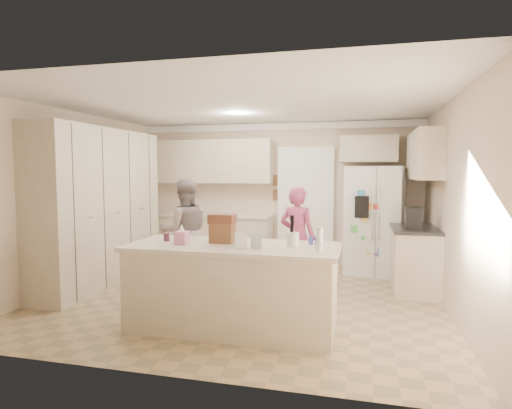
% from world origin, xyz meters
% --- Properties ---
extents(floor, '(5.20, 4.60, 0.02)m').
position_xyz_m(floor, '(0.00, 0.00, -0.01)').
color(floor, tan).
rests_on(floor, ground).
extents(ceiling, '(5.20, 4.60, 0.02)m').
position_xyz_m(ceiling, '(0.00, 0.00, 2.61)').
color(ceiling, white).
rests_on(ceiling, wall_back).
extents(wall_back, '(5.20, 0.02, 2.60)m').
position_xyz_m(wall_back, '(0.00, 2.31, 1.30)').
color(wall_back, beige).
rests_on(wall_back, ground).
extents(wall_front, '(5.20, 0.02, 2.60)m').
position_xyz_m(wall_front, '(0.00, -2.31, 1.30)').
color(wall_front, beige).
rests_on(wall_front, ground).
extents(wall_left, '(0.02, 4.60, 2.60)m').
position_xyz_m(wall_left, '(-2.61, 0.00, 1.30)').
color(wall_left, beige).
rests_on(wall_left, ground).
extents(wall_right, '(0.02, 4.60, 2.60)m').
position_xyz_m(wall_right, '(2.61, 0.00, 1.30)').
color(wall_right, beige).
rests_on(wall_right, ground).
extents(crown_back, '(5.20, 0.08, 0.12)m').
position_xyz_m(crown_back, '(0.00, 2.26, 2.53)').
color(crown_back, white).
rests_on(crown_back, wall_back).
extents(pantry_bank, '(0.60, 2.60, 2.35)m').
position_xyz_m(pantry_bank, '(-2.30, 0.20, 1.18)').
color(pantry_bank, beige).
rests_on(pantry_bank, floor).
extents(back_base_cab, '(2.20, 0.60, 0.88)m').
position_xyz_m(back_base_cab, '(-1.15, 2.00, 0.44)').
color(back_base_cab, beige).
rests_on(back_base_cab, floor).
extents(back_countertop, '(2.24, 0.63, 0.04)m').
position_xyz_m(back_countertop, '(-1.15, 1.99, 0.90)').
color(back_countertop, silver).
rests_on(back_countertop, back_base_cab).
extents(back_upper_cab, '(2.20, 0.35, 0.80)m').
position_xyz_m(back_upper_cab, '(-1.15, 2.12, 1.90)').
color(back_upper_cab, beige).
rests_on(back_upper_cab, wall_back).
extents(doorway_opening, '(0.90, 0.06, 2.10)m').
position_xyz_m(doorway_opening, '(0.55, 2.28, 1.05)').
color(doorway_opening, black).
rests_on(doorway_opening, floor).
extents(doorway_casing, '(1.02, 0.03, 2.22)m').
position_xyz_m(doorway_casing, '(0.55, 2.24, 1.05)').
color(doorway_casing, white).
rests_on(doorway_casing, floor).
extents(wall_frame_upper, '(0.15, 0.02, 0.20)m').
position_xyz_m(wall_frame_upper, '(0.02, 2.27, 1.55)').
color(wall_frame_upper, brown).
rests_on(wall_frame_upper, wall_back).
extents(wall_frame_lower, '(0.15, 0.02, 0.20)m').
position_xyz_m(wall_frame_lower, '(0.02, 2.27, 1.28)').
color(wall_frame_lower, brown).
rests_on(wall_frame_lower, wall_back).
extents(refrigerator, '(1.02, 0.86, 1.80)m').
position_xyz_m(refrigerator, '(1.77, 1.86, 0.90)').
color(refrigerator, white).
rests_on(refrigerator, floor).
extents(fridge_seam, '(0.02, 0.02, 1.78)m').
position_xyz_m(fridge_seam, '(1.77, 1.51, 0.90)').
color(fridge_seam, gray).
rests_on(fridge_seam, refrigerator).
extents(fridge_dispenser, '(0.22, 0.03, 0.35)m').
position_xyz_m(fridge_dispenser, '(1.55, 1.50, 1.15)').
color(fridge_dispenser, black).
rests_on(fridge_dispenser, refrigerator).
extents(fridge_handle_l, '(0.02, 0.02, 0.85)m').
position_xyz_m(fridge_handle_l, '(1.72, 1.49, 1.05)').
color(fridge_handle_l, silver).
rests_on(fridge_handle_l, refrigerator).
extents(fridge_handle_r, '(0.02, 0.02, 0.85)m').
position_xyz_m(fridge_handle_r, '(1.82, 1.49, 1.05)').
color(fridge_handle_r, silver).
rests_on(fridge_handle_r, refrigerator).
extents(over_fridge_cab, '(0.95, 0.35, 0.45)m').
position_xyz_m(over_fridge_cab, '(1.65, 2.12, 2.10)').
color(over_fridge_cab, beige).
rests_on(over_fridge_cab, wall_back).
extents(right_base_cab, '(0.60, 1.20, 0.88)m').
position_xyz_m(right_base_cab, '(2.30, 1.00, 0.44)').
color(right_base_cab, beige).
rests_on(right_base_cab, floor).
extents(right_countertop, '(0.63, 1.24, 0.04)m').
position_xyz_m(right_countertop, '(2.29, 1.00, 0.90)').
color(right_countertop, '#2D2B28').
rests_on(right_countertop, right_base_cab).
extents(right_upper_cab, '(0.35, 1.50, 0.70)m').
position_xyz_m(right_upper_cab, '(2.43, 1.20, 1.95)').
color(right_upper_cab, beige).
rests_on(right_upper_cab, wall_right).
extents(coffee_maker, '(0.22, 0.28, 0.30)m').
position_xyz_m(coffee_maker, '(2.25, 0.80, 1.07)').
color(coffee_maker, black).
rests_on(coffee_maker, right_countertop).
extents(island_base, '(2.20, 0.90, 0.88)m').
position_xyz_m(island_base, '(0.20, -1.10, 0.44)').
color(island_base, beige).
rests_on(island_base, floor).
extents(island_top, '(2.28, 0.96, 0.05)m').
position_xyz_m(island_top, '(0.20, -1.10, 0.90)').
color(island_top, silver).
rests_on(island_top, island_base).
extents(utensil_crock, '(0.13, 0.13, 0.15)m').
position_xyz_m(utensil_crock, '(0.85, -1.05, 1.00)').
color(utensil_crock, white).
rests_on(utensil_crock, island_top).
extents(tissue_box, '(0.13, 0.13, 0.14)m').
position_xyz_m(tissue_box, '(-0.35, -1.20, 1.00)').
color(tissue_box, '#CB76A4').
rests_on(tissue_box, island_top).
extents(tissue_plume, '(0.08, 0.08, 0.08)m').
position_xyz_m(tissue_plume, '(-0.35, -1.20, 1.10)').
color(tissue_plume, white).
rests_on(tissue_plume, tissue_box).
extents(dollhouse_body, '(0.26, 0.18, 0.22)m').
position_xyz_m(dollhouse_body, '(0.05, -1.00, 1.04)').
color(dollhouse_body, brown).
rests_on(dollhouse_body, island_top).
extents(dollhouse_roof, '(0.28, 0.20, 0.10)m').
position_xyz_m(dollhouse_roof, '(0.05, -1.00, 1.20)').
color(dollhouse_roof, '#592D1E').
rests_on(dollhouse_roof, dollhouse_body).
extents(jam_jar, '(0.07, 0.07, 0.09)m').
position_xyz_m(jam_jar, '(-0.60, -1.05, 0.97)').
color(jam_jar, '#59263F').
rests_on(jam_jar, island_top).
extents(greeting_card_a, '(0.12, 0.06, 0.16)m').
position_xyz_m(greeting_card_a, '(0.35, -1.30, 1.01)').
color(greeting_card_a, white).
rests_on(greeting_card_a, island_top).
extents(greeting_card_b, '(0.12, 0.05, 0.16)m').
position_xyz_m(greeting_card_b, '(0.50, -1.25, 1.01)').
color(greeting_card_b, silver).
rests_on(greeting_card_b, island_top).
extents(water_bottle, '(0.07, 0.07, 0.24)m').
position_xyz_m(water_bottle, '(1.15, -1.25, 1.04)').
color(water_bottle, silver).
rests_on(water_bottle, island_top).
extents(shaker_salt, '(0.05, 0.05, 0.09)m').
position_xyz_m(shaker_salt, '(1.02, -0.88, 0.97)').
color(shaker_salt, '#304197').
rests_on(shaker_salt, island_top).
extents(shaker_pepper, '(0.05, 0.05, 0.09)m').
position_xyz_m(shaker_pepper, '(1.09, -0.88, 0.97)').
color(shaker_pepper, '#304197').
rests_on(shaker_pepper, island_top).
extents(teen_boy, '(0.97, 0.90, 1.60)m').
position_xyz_m(teen_boy, '(-1.06, 0.51, 0.80)').
color(teen_boy, gray).
rests_on(teen_boy, floor).
extents(teen_girl, '(0.63, 0.50, 1.51)m').
position_xyz_m(teen_girl, '(0.65, 0.65, 0.75)').
color(teen_girl, '#B1498A').
rests_on(teen_girl, floor).
extents(fridge_magnets, '(0.76, 0.02, 1.44)m').
position_xyz_m(fridge_magnets, '(1.77, 1.50, 0.90)').
color(fridge_magnets, tan).
rests_on(fridge_magnets, refrigerator).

